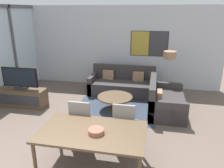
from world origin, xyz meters
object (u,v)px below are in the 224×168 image
object	(u,v)px
sofa_main	(122,85)
sofa_side	(163,102)
tv_console	(22,97)
dining_table	(92,134)
coffee_table	(115,100)
television	(20,78)
dining_chair_centre	(124,123)
dining_chair_left	(82,120)
floor_lamp	(169,58)
fruit_bowl	(96,131)

from	to	relation	value
sofa_main	sofa_side	bearing A→B (deg)	-42.19
tv_console	dining_table	xyz separation A→B (m)	(2.73, -2.13, 0.41)
sofa_main	dining_table	world-z (taller)	sofa_main
sofa_main	coffee_table	distance (m)	1.33
dining_table	television	bearing A→B (deg)	142.01
coffee_table	dining_chair_centre	xyz separation A→B (m)	(0.50, -1.65, 0.23)
tv_console	dining_table	size ratio (longest dim) A/B	0.78
dining_chair_left	floor_lamp	bearing A→B (deg)	58.70
dining_table	fruit_bowl	size ratio (longest dim) A/B	6.75
sofa_side	dining_table	world-z (taller)	sofa_side
sofa_side	television	bearing A→B (deg)	95.92
coffee_table	floor_lamp	bearing A→B (deg)	41.47
sofa_side	floor_lamp	world-z (taller)	floor_lamp
coffee_table	dining_table	bearing A→B (deg)	-88.40
sofa_side	dining_table	distance (m)	2.85
sofa_main	dining_chair_centre	distance (m)	3.03
dining_table	dining_chair_left	xyz separation A→B (m)	(-0.43, 0.70, -0.14)
fruit_bowl	sofa_side	bearing A→B (deg)	66.25
dining_chair_left	fruit_bowl	xyz separation A→B (m)	(0.52, -0.76, 0.25)
dining_table	dining_chair_centre	xyz separation A→B (m)	(0.43, 0.74, -0.14)
dining_table	tv_console	bearing A→B (deg)	142.02
sofa_side	fruit_bowl	world-z (taller)	sofa_side
dining_chair_centre	tv_console	bearing A→B (deg)	156.30
dining_chair_centre	fruit_bowl	world-z (taller)	dining_chair_centre
tv_console	dining_chair_left	distance (m)	2.72
dining_table	dining_chair_centre	size ratio (longest dim) A/B	1.83
tv_console	floor_lamp	distance (m)	4.48
dining_table	dining_chair_left	bearing A→B (deg)	121.82
dining_chair_left	floor_lamp	xyz separation A→B (m)	(1.80, 2.96, 0.73)
sofa_side	dining_chair_centre	world-z (taller)	dining_chair_centre
sofa_main	floor_lamp	xyz separation A→B (m)	(1.43, -0.06, 0.98)
sofa_main	sofa_side	world-z (taller)	same
television	sofa_side	bearing A→B (deg)	5.92
dining_chair_centre	floor_lamp	size ratio (longest dim) A/B	0.66
floor_lamp	dining_chair_centre	bearing A→B (deg)	-107.73
tv_console	television	xyz separation A→B (m)	(0.00, 0.00, 0.56)
sofa_side	sofa_main	bearing A→B (deg)	47.81
sofa_side	dining_table	bearing A→B (deg)	154.13
dining_chair_centre	sofa_main	bearing A→B (deg)	99.55
sofa_side	coffee_table	world-z (taller)	sofa_side
tv_console	fruit_bowl	bearing A→B (deg)	-37.94
fruit_bowl	dining_chair_centre	bearing A→B (deg)	66.68
floor_lamp	coffee_table	bearing A→B (deg)	-138.53
floor_lamp	tv_console	bearing A→B (deg)	-159.50
television	coffee_table	bearing A→B (deg)	5.64
dining_table	sofa_main	bearing A→B (deg)	91.03
dining_table	fruit_bowl	bearing A→B (deg)	-36.78
sofa_side	dining_table	size ratio (longest dim) A/B	0.89
tv_console	coffee_table	bearing A→B (deg)	5.65
tv_console	dining_table	bearing A→B (deg)	-37.98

